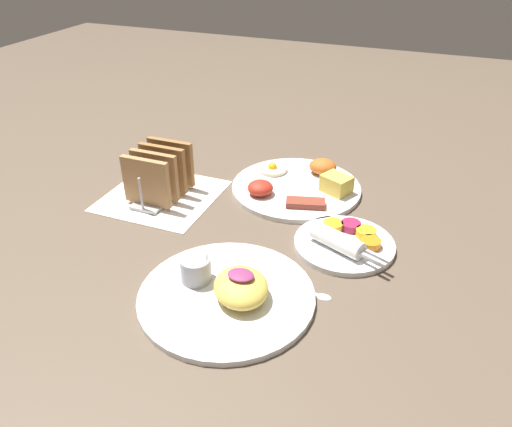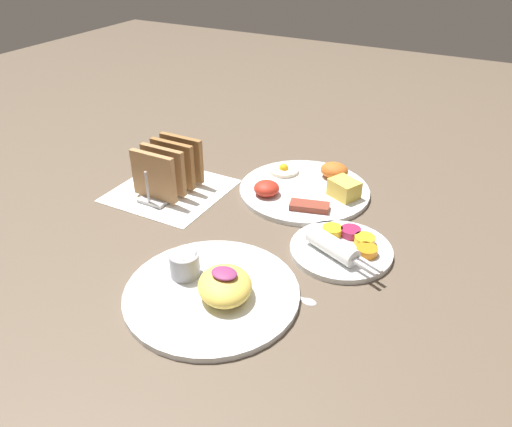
% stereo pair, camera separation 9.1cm
% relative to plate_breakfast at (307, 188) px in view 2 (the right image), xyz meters
% --- Properties ---
extents(ground_plane, '(3.00, 3.00, 0.00)m').
position_rel_plate_breakfast_xyz_m(ground_plane, '(-0.06, -0.19, -0.01)').
color(ground_plane, brown).
extents(napkin_flat, '(0.22, 0.22, 0.00)m').
position_rel_plate_breakfast_xyz_m(napkin_flat, '(-0.25, -0.13, -0.01)').
color(napkin_flat, white).
rests_on(napkin_flat, ground_plane).
extents(plate_breakfast, '(0.27, 0.27, 0.05)m').
position_rel_plate_breakfast_xyz_m(plate_breakfast, '(0.00, 0.00, 0.00)').
color(plate_breakfast, white).
rests_on(plate_breakfast, ground_plane).
extents(plate_condiments, '(0.18, 0.18, 0.04)m').
position_rel_plate_breakfast_xyz_m(plate_condiments, '(0.14, -0.17, 0.00)').
color(plate_condiments, white).
rests_on(plate_condiments, ground_plane).
extents(plate_foreground, '(0.27, 0.27, 0.06)m').
position_rel_plate_breakfast_xyz_m(plate_foreground, '(0.00, -0.37, 0.00)').
color(plate_foreground, white).
rests_on(plate_foreground, ground_plane).
extents(toast_rack, '(0.10, 0.15, 0.10)m').
position_rel_plate_breakfast_xyz_m(toast_rack, '(-0.25, -0.13, 0.04)').
color(toast_rack, '#B7B7BC').
rests_on(toast_rack, ground_plane).
extents(teaspoon, '(0.13, 0.02, 0.01)m').
position_rel_plate_breakfast_xyz_m(teaspoon, '(0.11, -0.31, -0.01)').
color(teaspoon, silver).
rests_on(teaspoon, ground_plane).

